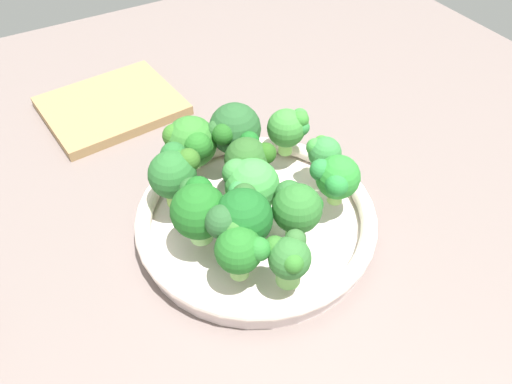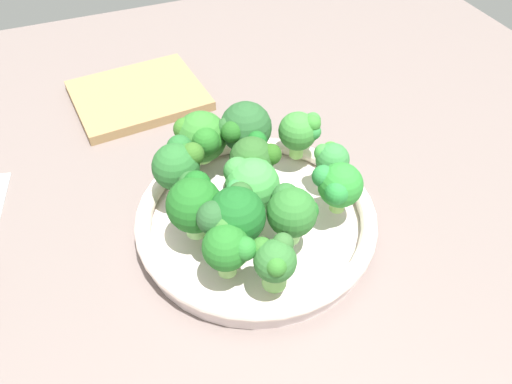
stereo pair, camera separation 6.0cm
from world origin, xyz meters
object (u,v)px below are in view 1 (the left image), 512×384
(broccoli_floret_4, at_px, (240,218))
(cutting_board, at_px, (112,106))
(broccoli_floret_1, at_px, (289,258))
(broccoli_floret_10, at_px, (232,130))
(broccoli_floret_11, at_px, (323,153))
(broccoli_floret_5, at_px, (248,159))
(bowl, at_px, (256,220))
(broccoli_floret_7, at_px, (289,128))
(broccoli_floret_2, at_px, (198,208))
(broccoli_floret_12, at_px, (239,248))
(broccoli_floret_0, at_px, (175,171))
(broccoli_floret_9, at_px, (250,184))
(broccoli_floret_3, at_px, (336,178))
(broccoli_floret_8, at_px, (297,207))
(broccoli_floret_6, at_px, (191,143))

(broccoli_floret_4, relative_size, cutting_board, 0.38)
(broccoli_floret_1, distance_m, broccoli_floret_10, 0.21)
(broccoli_floret_11, relative_size, cutting_board, 0.27)
(broccoli_floret_11, height_order, cutting_board, broccoli_floret_11)
(broccoli_floret_4, relative_size, broccoli_floret_5, 1.11)
(bowl, bearing_deg, broccoli_floret_7, 38.51)
(broccoli_floret_2, bearing_deg, broccoli_floret_12, -78.59)
(bowl, height_order, broccoli_floret_5, broccoli_floret_5)
(broccoli_floret_0, distance_m, broccoli_floret_9, 0.09)
(broccoli_floret_11, bearing_deg, broccoli_floret_1, -136.86)
(bowl, relative_size, broccoli_floret_3, 4.48)
(broccoli_floret_1, bearing_deg, broccoli_floret_8, 50.37)
(broccoli_floret_1, height_order, broccoli_floret_11, broccoli_floret_1)
(broccoli_floret_2, height_order, broccoli_floret_8, broccoli_floret_2)
(broccoli_floret_1, distance_m, broccoli_floret_6, 0.22)
(broccoli_floret_7, distance_m, broccoli_floret_9, 0.12)
(broccoli_floret_7, xyz_separation_m, broccoli_floret_10, (-0.07, 0.02, 0.01))
(bowl, xyz_separation_m, broccoli_floret_3, (0.09, -0.04, 0.06))
(broccoli_floret_5, bearing_deg, broccoli_floret_3, -46.56)
(broccoli_floret_4, distance_m, broccoli_floret_8, 0.06)
(bowl, bearing_deg, broccoli_floret_5, 71.71)
(broccoli_floret_1, distance_m, cutting_board, 0.45)
(broccoli_floret_0, distance_m, broccoli_floret_1, 0.18)
(broccoli_floret_3, bearing_deg, broccoli_floret_6, 129.79)
(broccoli_floret_11, bearing_deg, bowl, -171.83)
(broccoli_floret_2, distance_m, broccoli_floret_7, 0.18)
(bowl, bearing_deg, cutting_board, 102.19)
(bowl, distance_m, broccoli_floret_12, 0.11)
(broccoli_floret_1, xyz_separation_m, broccoli_floret_2, (-0.05, 0.10, 0.01))
(broccoli_floret_0, bearing_deg, broccoli_floret_12, -84.40)
(cutting_board, bearing_deg, broccoli_floret_5, -73.49)
(broccoli_floret_12, bearing_deg, broccoli_floret_2, 101.41)
(broccoli_floret_5, relative_size, broccoli_floret_11, 1.27)
(broccoli_floret_7, relative_size, broccoli_floret_10, 0.81)
(broccoli_floret_0, bearing_deg, broccoli_floret_5, -11.65)
(broccoli_floret_5, distance_m, cutting_board, 0.32)
(broccoli_floret_10, bearing_deg, cutting_board, 111.30)
(broccoli_floret_6, bearing_deg, broccoli_floret_10, -12.82)
(broccoli_floret_2, xyz_separation_m, broccoli_floret_10, (0.10, 0.10, 0.00))
(broccoli_floret_2, distance_m, broccoli_floret_3, 0.17)
(broccoli_floret_1, distance_m, broccoli_floret_5, 0.15)
(broccoli_floret_3, height_order, broccoli_floret_6, broccoli_floret_6)
(broccoli_floret_0, distance_m, broccoli_floret_6, 0.06)
(broccoli_floret_10, bearing_deg, broccoli_floret_7, -19.30)
(broccoli_floret_11, bearing_deg, broccoli_floret_3, -109.71)
(broccoli_floret_10, bearing_deg, broccoli_floret_0, -159.47)
(broccoli_floret_4, bearing_deg, broccoli_floret_6, 85.88)
(broccoli_floret_12, bearing_deg, bowl, 49.67)
(broccoli_floret_4, xyz_separation_m, broccoli_floret_6, (0.01, 0.15, -0.01))
(broccoli_floret_0, relative_size, cutting_board, 0.37)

